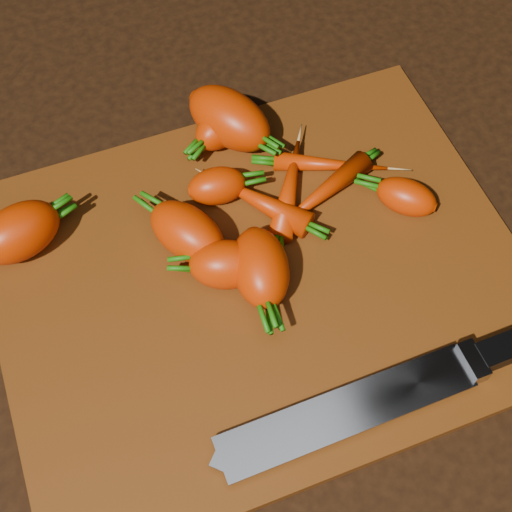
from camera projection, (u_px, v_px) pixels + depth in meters
name	position (u px, v px, depth m)	size (l,w,h in m)	color
ground	(260.00, 282.00, 0.70)	(2.00, 2.00, 0.01)	black
cutting_board	(260.00, 277.00, 0.69)	(0.50, 0.40, 0.01)	#512609
carrot_0	(19.00, 232.00, 0.68)	(0.08, 0.05, 0.05)	#C22B01
carrot_1	(226.00, 265.00, 0.66)	(0.07, 0.05, 0.05)	#C22B01
carrot_2	(229.00, 118.00, 0.74)	(0.10, 0.06, 0.06)	#C22B01
carrot_3	(187.00, 232.00, 0.68)	(0.08, 0.05, 0.05)	#C22B01
carrot_4	(221.00, 126.00, 0.75)	(0.07, 0.04, 0.04)	#C22B01
carrot_5	(217.00, 186.00, 0.71)	(0.06, 0.04, 0.04)	#C22B01
carrot_6	(406.00, 197.00, 0.71)	(0.06, 0.04, 0.04)	#C22B01
carrot_7	(289.00, 188.00, 0.72)	(0.12, 0.03, 0.03)	#C22B01
carrot_8	(331.00, 165.00, 0.74)	(0.12, 0.02, 0.02)	#C22B01
carrot_9	(261.00, 202.00, 0.71)	(0.11, 0.03, 0.03)	#C22B01
carrot_10	(260.00, 268.00, 0.66)	(0.08, 0.05, 0.05)	#C22B01
carrot_11	(323.00, 193.00, 0.72)	(0.12, 0.03, 0.03)	#C22B01
knife	(371.00, 402.00, 0.61)	(0.38, 0.04, 0.02)	gray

